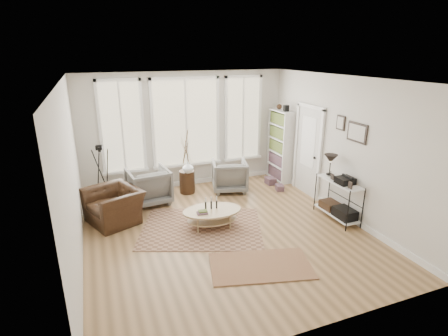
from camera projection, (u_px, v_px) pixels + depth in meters
name	position (u px, v px, depth m)	size (l,w,h in m)	color
room	(226.00, 162.00, 6.39)	(5.50, 5.54, 2.90)	#9B7449
bay_window	(186.00, 125.00, 8.71)	(4.14, 0.12, 2.24)	beige
door	(308.00, 149.00, 8.35)	(0.09, 1.06, 2.22)	silver
bookcase	(280.00, 146.00, 9.31)	(0.31, 0.85, 2.06)	white
low_shelf	(338.00, 196.00, 7.20)	(0.38, 1.08, 1.30)	white
wall_art	(353.00, 130.00, 6.86)	(0.04, 0.88, 0.44)	black
rug_main	(202.00, 228.00, 6.95)	(2.33, 1.75, 0.01)	brown
rug_runner	(261.00, 266.00, 5.71)	(1.64, 0.91, 0.01)	maroon
coffee_table	(212.00, 214.00, 6.92)	(1.23, 0.85, 0.54)	tan
armchair_left	(149.00, 186.00, 7.99)	(0.89, 0.91, 0.83)	slate
armchair_right	(229.00, 175.00, 8.74)	(0.83, 0.86, 0.78)	slate
side_table	(186.00, 163.00, 8.47)	(0.38, 0.38, 1.59)	#331F12
vase	(188.00, 167.00, 8.36)	(0.26, 0.26, 0.27)	silver
accent_chair	(114.00, 205.00, 7.14)	(0.94, 1.07, 0.70)	#331F12
tripod_camera	(103.00, 178.00, 7.79)	(0.50, 0.50, 1.41)	black
book_stack_near	(270.00, 181.00, 9.24)	(0.22, 0.28, 0.18)	brown
book_stack_far	(280.00, 188.00, 8.81)	(0.18, 0.23, 0.15)	brown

